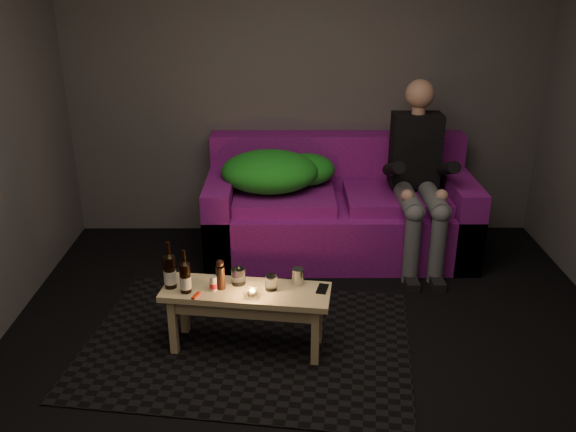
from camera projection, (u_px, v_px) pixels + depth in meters
name	position (u px, v px, depth m)	size (l,w,h in m)	color
floor	(316.00, 386.00, 3.46)	(4.50, 4.50, 0.00)	black
room	(317.00, 81.00, 3.27)	(4.50, 4.50, 4.50)	silver
rug	(248.00, 342.00, 3.86)	(2.02, 1.47, 0.01)	black
sofa	(338.00, 212.00, 5.02)	(2.12, 0.95, 0.91)	#640E69
green_blanket	(276.00, 171.00, 4.87)	(0.93, 0.64, 0.32)	#1A911D
person	(418.00, 172.00, 4.71)	(0.38, 0.88, 1.42)	black
coffee_table	(246.00, 300.00, 3.69)	(1.05, 0.46, 0.41)	#DFBD82
beer_bottle_a	(170.00, 271.00, 3.64)	(0.08, 0.08, 0.30)	black
beer_bottle_b	(185.00, 277.00, 3.59)	(0.07, 0.07, 0.27)	black
salt_shaker	(213.00, 283.00, 3.63)	(0.04, 0.04, 0.09)	silver
pepper_mill	(221.00, 278.00, 3.64)	(0.05, 0.05, 0.14)	black
tumbler_back	(238.00, 276.00, 3.71)	(0.09, 0.09, 0.10)	white
tealight	(252.00, 292.00, 3.58)	(0.06, 0.06, 0.04)	white
tumbler_front	(271.00, 283.00, 3.64)	(0.07, 0.07, 0.09)	white
steel_cup	(298.00, 276.00, 3.71)	(0.07, 0.07, 0.10)	#ABAEB2
smartphone	(322.00, 289.00, 3.66)	(0.06, 0.12, 0.01)	black
red_lighter	(196.00, 296.00, 3.58)	(0.02, 0.08, 0.01)	red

